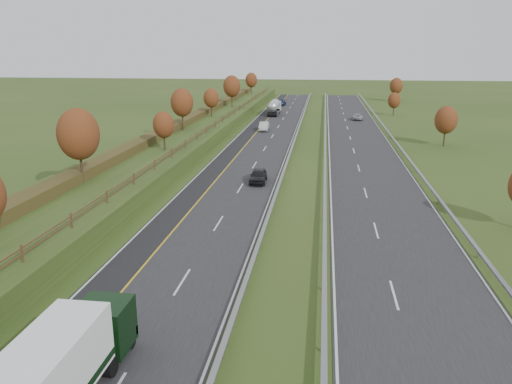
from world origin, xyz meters
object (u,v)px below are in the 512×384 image
Objects in this scene: road_tanker at (274,107)px; car_small_far at (281,103)px; car_oncoming at (357,117)px; car_dark_near at (258,176)px; car_silver_mid at (264,126)px.

road_tanker is 20.56m from car_small_far.
car_small_far is at bearing -53.77° from car_oncoming.
car_dark_near is (4.54, -65.22, -1.02)m from road_tanker.
car_dark_near is 59.85m from car_oncoming.
car_dark_near is 85.87m from car_small_far.
car_small_far is 1.09× the size of car_oncoming.
car_small_far is (-4.55, 85.75, -0.04)m from car_dark_near.
car_dark_near is at bearing 76.60° from car_oncoming.
road_tanker is 2.25× the size of car_silver_mid.
car_oncoming is at bearing -49.74° from car_small_far.
car_dark_near is 39.75m from car_silver_mid.
road_tanker is 2.14× the size of car_small_far.
road_tanker is at bearing -84.85° from car_small_far.
car_dark_near is at bearing -81.81° from car_small_far.
car_silver_mid reaches higher than car_small_far.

